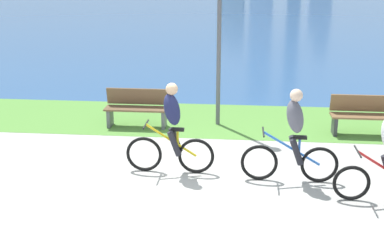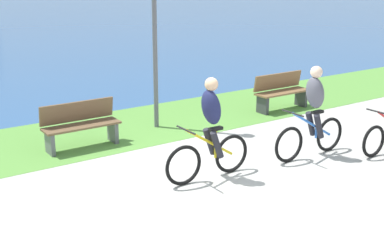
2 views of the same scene
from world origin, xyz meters
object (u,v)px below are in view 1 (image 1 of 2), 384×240
Objects in this scene: bench_near_path at (364,115)px; bench_far_along_path at (137,108)px; lamppost_tall at (219,9)px; cyclist_lead at (171,129)px; cyclist_trailing at (293,137)px.

bench_near_path and bench_far_along_path have the same top height.
lamppost_tall is at bearing 10.14° from bench_far_along_path.
bench_far_along_path is at bearing 113.95° from cyclist_lead.
cyclist_trailing is at bearing -123.79° from bench_near_path.
bench_far_along_path is (-3.36, 2.87, -0.39)m from cyclist_trailing.
cyclist_trailing is at bearing -65.38° from lamppost_tall.
lamppost_tall is at bearing 172.52° from bench_near_path.
cyclist_lead is at bearing -103.30° from lamppost_tall.
bench_far_along_path is at bearing -169.86° from lamppost_tall.
lamppost_tall is (0.71, 3.01, 1.90)m from cyclist_lead.
bench_far_along_path is at bearing 178.93° from bench_near_path.
cyclist_lead is 2.94m from bench_far_along_path.
lamppost_tall reaches higher than cyclist_trailing.
cyclist_trailing is 3.36m from bench_near_path.
cyclist_lead is 0.41× the size of lamppost_tall.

